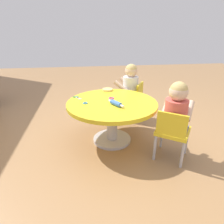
{
  "coord_description": "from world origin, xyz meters",
  "views": [
    {
      "loc": [
        -1.94,
        0.27,
        1.21
      ],
      "look_at": [
        0.0,
        0.0,
        0.36
      ],
      "focal_mm": 30.74,
      "sensor_mm": 36.0,
      "label": 1
    }
  ],
  "objects_px": {
    "craft_table": "(112,110)",
    "craft_scissors": "(77,97)",
    "seated_child_right": "(130,83)",
    "child_chair_left": "(172,132)",
    "child_chair_right": "(132,99)",
    "rolling_pin": "(116,103)",
    "seated_child_left": "(176,109)"
  },
  "relations": [
    {
      "from": "craft_table",
      "to": "craft_scissors",
      "type": "distance_m",
      "value": 0.44
    },
    {
      "from": "seated_child_right",
      "to": "craft_scissors",
      "type": "distance_m",
      "value": 0.82
    },
    {
      "from": "craft_table",
      "to": "child_chair_left",
      "type": "distance_m",
      "value": 0.68
    },
    {
      "from": "seated_child_right",
      "to": "craft_scissors",
      "type": "relative_size",
      "value": 3.62
    },
    {
      "from": "child_chair_right",
      "to": "seated_child_right",
      "type": "relative_size",
      "value": 1.05
    },
    {
      "from": "craft_table",
      "to": "rolling_pin",
      "type": "relative_size",
      "value": 4.73
    },
    {
      "from": "seated_child_right",
      "to": "rolling_pin",
      "type": "height_order",
      "value": "seated_child_right"
    },
    {
      "from": "seated_child_left",
      "to": "child_chair_right",
      "type": "height_order",
      "value": "seated_child_left"
    },
    {
      "from": "child_chair_left",
      "to": "rolling_pin",
      "type": "relative_size",
      "value": 2.56
    },
    {
      "from": "seated_child_left",
      "to": "craft_scissors",
      "type": "height_order",
      "value": "seated_child_left"
    },
    {
      "from": "seated_child_left",
      "to": "rolling_pin",
      "type": "xyz_separation_m",
      "value": [
        0.27,
        0.53,
        -0.02
      ]
    },
    {
      "from": "craft_table",
      "to": "seated_child_left",
      "type": "bearing_deg",
      "value": -125.08
    },
    {
      "from": "seated_child_left",
      "to": "craft_scissors",
      "type": "relative_size",
      "value": 3.62
    },
    {
      "from": "seated_child_left",
      "to": "craft_scissors",
      "type": "bearing_deg",
      "value": 58.09
    },
    {
      "from": "craft_table",
      "to": "seated_child_left",
      "type": "xyz_separation_m",
      "value": [
        -0.39,
        -0.55,
        0.15
      ]
    },
    {
      "from": "craft_table",
      "to": "rolling_pin",
      "type": "height_order",
      "value": "rolling_pin"
    },
    {
      "from": "child_chair_left",
      "to": "seated_child_right",
      "type": "bearing_deg",
      "value": 10.83
    },
    {
      "from": "child_chair_left",
      "to": "seated_child_right",
      "type": "height_order",
      "value": "seated_child_right"
    },
    {
      "from": "seated_child_left",
      "to": "rolling_pin",
      "type": "relative_size",
      "value": 2.44
    },
    {
      "from": "child_chair_left",
      "to": "child_chair_right",
      "type": "xyz_separation_m",
      "value": [
        0.98,
        0.16,
        0.0
      ]
    },
    {
      "from": "craft_table",
      "to": "rolling_pin",
      "type": "xyz_separation_m",
      "value": [
        -0.12,
        -0.02,
        0.13
      ]
    },
    {
      "from": "seated_child_left",
      "to": "child_chair_right",
      "type": "distance_m",
      "value": 0.99
    },
    {
      "from": "rolling_pin",
      "to": "child_chair_right",
      "type": "bearing_deg",
      "value": -26.88
    },
    {
      "from": "child_chair_left",
      "to": "craft_scissors",
      "type": "height_order",
      "value": "child_chair_left"
    },
    {
      "from": "craft_table",
      "to": "seated_child_right",
      "type": "relative_size",
      "value": 1.94
    },
    {
      "from": "child_chair_left",
      "to": "craft_scissors",
      "type": "relative_size",
      "value": 3.8
    },
    {
      "from": "child_chair_right",
      "to": "craft_scissors",
      "type": "height_order",
      "value": "child_chair_right"
    },
    {
      "from": "craft_table",
      "to": "craft_scissors",
      "type": "height_order",
      "value": "craft_scissors"
    },
    {
      "from": "craft_table",
      "to": "child_chair_right",
      "type": "xyz_separation_m",
      "value": [
        0.56,
        -0.37,
        -0.08
      ]
    },
    {
      "from": "craft_scissors",
      "to": "seated_child_left",
      "type": "bearing_deg",
      "value": -121.91
    },
    {
      "from": "child_chair_left",
      "to": "child_chair_right",
      "type": "height_order",
      "value": "same"
    },
    {
      "from": "seated_child_left",
      "to": "seated_child_right",
      "type": "height_order",
      "value": "same"
    }
  ]
}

